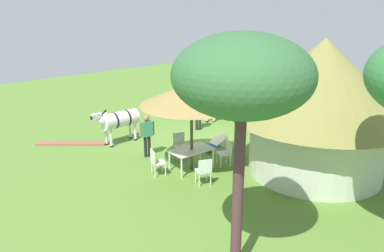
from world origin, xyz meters
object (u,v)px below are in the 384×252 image
Objects in this scene: patio_chair_east_end at (204,170)px; zebra_toward_hut at (210,98)px; shade_umbrella at (192,94)px; acacia_tree_behind_hut at (243,78)px; patio_chair_near_lawn at (226,151)px; standing_watcher at (198,109)px; zebra_nearest_camera at (271,110)px; patio_chair_near_hut at (156,161)px; zebra_by_umbrella at (119,120)px; thatched_hut at (320,100)px; patio_chair_west_end at (180,143)px; striped_lounge_chair at (215,145)px; patio_dining_table at (192,152)px; guest_beside_umbrella at (147,132)px.

zebra_toward_hut is at bearing 68.19° from patio_chair_east_end.
acacia_tree_behind_hut reaches higher than shade_umbrella.
patio_chair_near_lawn is 0.55× the size of standing_watcher.
patio_chair_east_end is 1.00× the size of patio_chair_near_lawn.
zebra_nearest_camera is at bearing -172.45° from shade_umbrella.
patio_chair_near_lawn is at bearing 155.61° from shade_umbrella.
patio_chair_near_hut and patio_chair_near_lawn have the same top height.
patio_chair_near_hut is 1.00× the size of patio_chair_near_lawn.
zebra_by_umbrella is 5.27m from zebra_toward_hut.
shade_umbrella is 2.51m from patio_chair_near_lawn.
thatched_hut is 2.84× the size of zebra_nearest_camera.
zebra_by_umbrella is at bearing -50.67° from patio_chair_west_end.
striped_lounge_chair is at bearing -147.08° from zebra_by_umbrella.
patio_chair_east_end is 5.13m from zebra_by_umbrella.
zebra_toward_hut reaches higher than striped_lounge_chair.
patio_chair_east_end reaches higher than patio_dining_table.
standing_watcher is at bearing 140.93° from patio_chair_near_hut.
zebra_by_umbrella is at bearing 20.29° from standing_watcher.
patio_dining_table is 1.28m from patio_chair_near_hut.
shade_umbrella is at bearing 90.00° from patio_chair_west_end.
guest_beside_umbrella is at bearing 57.38° from patio_chair_near_lawn.
zebra_nearest_camera is (-4.83, 0.49, 0.50)m from patio_chair_west_end.
patio_chair_near_lawn is 0.45× the size of zebra_nearest_camera.
shade_umbrella is 2.24× the size of patio_dining_table.
patio_chair_near_hut is at bearing -108.03° from acacia_tree_behind_hut.
guest_beside_umbrella is 5.69m from zebra_toward_hut.
zebra_by_umbrella reaches higher than patio_chair_near_lawn.
patio_chair_near_hut is at bearing -19.48° from patio_dining_table.
patio_chair_near_lawn is 6.78m from acacia_tree_behind_hut.
patio_chair_east_end is 0.56× the size of guest_beside_umbrella.
patio_chair_near_hut is at bearing -19.48° from shade_umbrella.
patio_chair_near_hut is 6.43m from acacia_tree_behind_hut.
zebra_nearest_camera is at bearing -49.07° from patio_chair_near_lawn.
shade_umbrella is at bearing 78.54° from standing_watcher.
patio_chair_near_lawn reaches higher than patio_dining_table.
shade_umbrella is (2.99, -2.87, 0.18)m from thatched_hut.
guest_beside_umbrella reaches higher than patio_chair_near_hut.
shade_umbrella is at bearing 116.90° from striped_lounge_chair.
patio_chair_east_end is at bearing -26.02° from thatched_hut.
zebra_by_umbrella is (3.43, -6.82, -1.53)m from thatched_hut.
striped_lounge_chair is (-0.65, -1.20, -0.27)m from patio_chair_near_lawn.
patio_chair_east_end is 0.55× the size of standing_watcher.
guest_beside_umbrella is 0.99× the size of standing_watcher.
standing_watcher is (-3.58, -1.10, 0.01)m from guest_beside_umbrella.
zebra_nearest_camera reaches higher than striped_lounge_chair.
shade_umbrella is 4.70m from standing_watcher.
standing_watcher is at bearing -127.88° from acacia_tree_behind_hut.
zebra_nearest_camera is 0.40× the size of acacia_tree_behind_hut.
zebra_nearest_camera is 0.90× the size of zebra_by_umbrella.
zebra_by_umbrella is at bearing 38.00° from zebra_nearest_camera.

